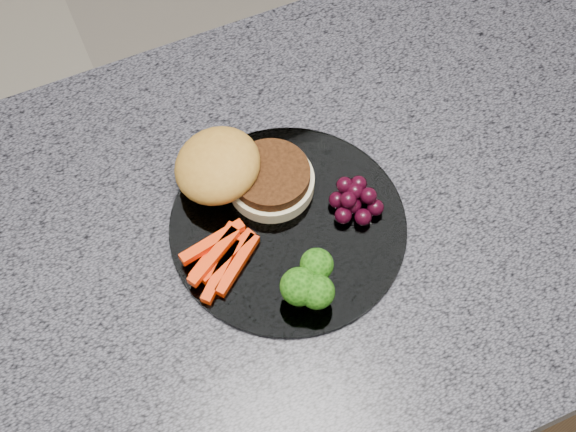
% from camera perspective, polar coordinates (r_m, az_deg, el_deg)
% --- Properties ---
extents(island_cabinet, '(1.20, 0.60, 0.86)m').
position_cam_1_polar(island_cabinet, '(1.30, -3.30, -11.89)').
color(island_cabinet, brown).
rests_on(island_cabinet, ground).
extents(countertop, '(1.20, 0.60, 0.04)m').
position_cam_1_polar(countertop, '(0.89, -4.76, -3.22)').
color(countertop, '#4E4E58').
rests_on(countertop, island_cabinet).
extents(plate, '(0.26, 0.26, 0.01)m').
position_cam_1_polar(plate, '(0.88, 0.00, -0.73)').
color(plate, white).
rests_on(plate, countertop).
extents(burger, '(0.17, 0.15, 0.05)m').
position_cam_1_polar(burger, '(0.88, -3.67, 3.10)').
color(burger, beige).
rests_on(burger, plate).
extents(carrot_sticks, '(0.09, 0.08, 0.02)m').
position_cam_1_polar(carrot_sticks, '(0.85, -4.79, -2.92)').
color(carrot_sticks, '#F73304').
rests_on(carrot_sticks, plate).
extents(broccoli, '(0.06, 0.06, 0.05)m').
position_cam_1_polar(broccoli, '(0.81, 1.55, -4.75)').
color(broccoli, olive).
rests_on(broccoli, plate).
extents(grape_bunch, '(0.06, 0.06, 0.03)m').
position_cam_1_polar(grape_bunch, '(0.88, 4.81, 1.23)').
color(grape_bunch, black).
rests_on(grape_bunch, plate).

